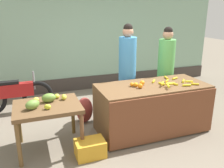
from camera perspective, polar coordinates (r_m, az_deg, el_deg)
ground_plane at (r=4.38m, az=3.55°, el=-11.69°), size 24.00×24.00×0.00m
market_wall_back at (r=6.49m, az=-6.37°, el=13.00°), size 7.72×0.23×3.33m
fruit_stall_counter at (r=4.38m, az=9.53°, el=-5.65°), size 1.96×0.92×0.86m
side_table_wooden at (r=3.80m, az=-15.17°, el=-6.15°), size 0.99×0.80×0.74m
banana_bunch_pile at (r=4.37m, az=14.34°, el=0.39°), size 0.72×0.68×0.07m
orange_pile at (r=4.10m, az=6.32°, el=-0.10°), size 0.28×0.23×0.08m
mango_papaya_pile at (r=3.77m, az=-16.13°, el=-3.89°), size 0.66×0.51×0.14m
vendor_woman_blue_shirt at (r=4.73m, az=3.66°, el=2.96°), size 0.34×0.34×1.88m
vendor_woman_green_shirt at (r=5.13m, az=12.69°, el=3.23°), size 0.34×0.34×1.80m
parked_motorcycle at (r=5.46m, az=-22.39°, el=-2.38°), size 1.60×0.18×0.88m
produce_crate at (r=3.73m, az=-5.25°, el=-15.09°), size 0.44×0.32×0.26m
produce_sack at (r=4.71m, az=-6.58°, el=-6.18°), size 0.47×0.46×0.50m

